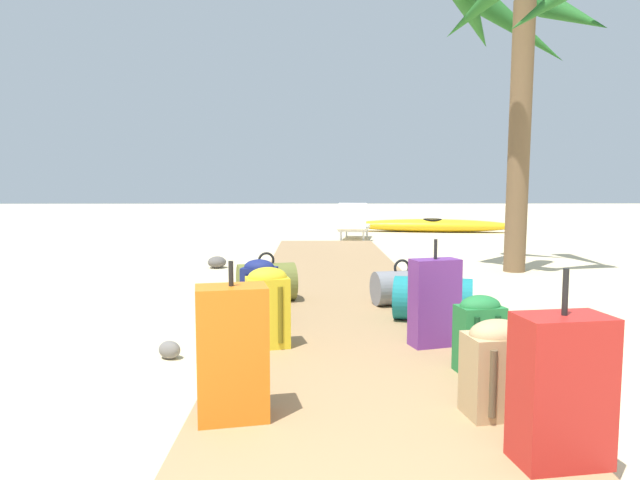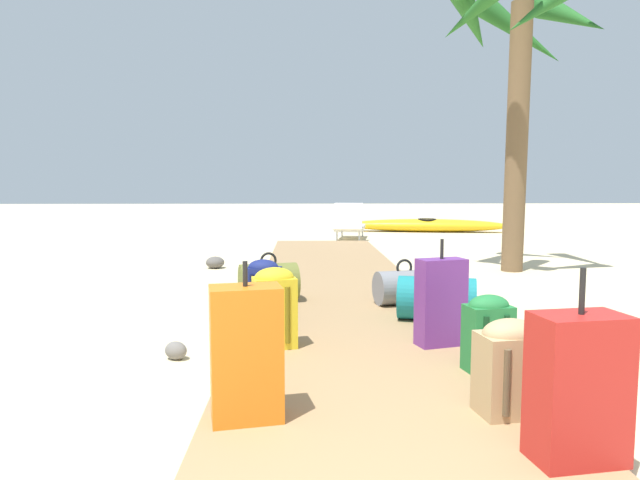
# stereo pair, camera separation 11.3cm
# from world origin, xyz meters

# --- Properties ---
(ground_plane) EXTENTS (60.00, 60.00, 0.00)m
(ground_plane) POSITION_xyz_m (0.00, 4.09, 0.00)
(ground_plane) COLOR beige
(boardwalk) EXTENTS (1.81, 10.23, 0.08)m
(boardwalk) POSITION_xyz_m (0.00, 5.11, 0.04)
(boardwalk) COLOR #9E7A51
(boardwalk) RESTS_ON ground
(duffel_bag_teal) EXTENTS (0.71, 0.52, 0.48)m
(duffel_bag_teal) POSITION_xyz_m (0.72, 3.46, 0.27)
(duffel_bag_teal) COLOR #197A7F
(duffel_bag_teal) RESTS_ON boardwalk
(backpack_yellow) EXTENTS (0.33, 0.27, 0.57)m
(backpack_yellow) POSITION_xyz_m (-0.60, 2.71, 0.38)
(backpack_yellow) COLOR gold
(backpack_yellow) RESTS_ON boardwalk
(suitcase_orange) EXTENTS (0.38, 0.28, 0.78)m
(suitcase_orange) POSITION_xyz_m (-0.68, 1.48, 0.41)
(suitcase_orange) COLOR orange
(suitcase_orange) RESTS_ON boardwalk
(suitcase_red) EXTENTS (0.40, 0.28, 0.81)m
(suitcase_red) POSITION_xyz_m (0.73, 1.01, 0.39)
(suitcase_red) COLOR red
(suitcase_red) RESTS_ON boardwalk
(suitcase_purple) EXTENTS (0.37, 0.26, 0.76)m
(suitcase_purple) POSITION_xyz_m (0.58, 2.73, 0.39)
(suitcase_purple) COLOR #6B2D84
(suitcase_purple) RESTS_ON boardwalk
(backpack_tan) EXTENTS (0.34, 0.28, 0.48)m
(backpack_tan) POSITION_xyz_m (0.62, 1.50, 0.33)
(backpack_tan) COLOR tan
(backpack_tan) RESTS_ON boardwalk
(backpack_green) EXTENTS (0.30, 0.24, 0.48)m
(backpack_green) POSITION_xyz_m (0.73, 2.15, 0.33)
(backpack_green) COLOR #237538
(backpack_green) RESTS_ON boardwalk
(backpack_navy) EXTENTS (0.31, 0.27, 0.52)m
(backpack_navy) POSITION_xyz_m (-0.74, 3.52, 0.35)
(backpack_navy) COLOR navy
(backpack_navy) RESTS_ON boardwalk
(duffel_bag_grey) EXTENTS (0.59, 0.44, 0.44)m
(duffel_bag_grey) POSITION_xyz_m (0.57, 4.12, 0.24)
(duffel_bag_grey) COLOR slate
(duffel_bag_grey) RESTS_ON boardwalk
(duffel_bag_olive) EXTENTS (0.63, 0.50, 0.48)m
(duffel_bag_olive) POSITION_xyz_m (-0.74, 4.29, 0.27)
(duffel_bag_olive) COLOR olive
(duffel_bag_olive) RESTS_ON boardwalk
(palm_tree_far_right) EXTENTS (2.25, 2.21, 4.06)m
(palm_tree_far_right) POSITION_xyz_m (2.55, 6.63, 3.09)
(palm_tree_far_right) COLOR brown
(palm_tree_far_right) RESTS_ON ground
(lounge_chair) EXTENTS (0.84, 1.58, 0.82)m
(lounge_chair) POSITION_xyz_m (0.64, 11.22, 0.33)
(lounge_chair) COLOR white
(lounge_chair) RESTS_ON ground
(kayak) EXTENTS (4.17, 1.28, 0.34)m
(kayak) POSITION_xyz_m (2.79, 13.23, 0.17)
(kayak) COLOR gold
(kayak) RESTS_ON ground
(rock_right_far) EXTENTS (0.41, 0.38, 0.15)m
(rock_right_far) POSITION_xyz_m (1.90, 3.12, 0.08)
(rock_right_far) COLOR gray
(rock_right_far) RESTS_ON ground
(rock_left_far) EXTENTS (0.20, 0.18, 0.13)m
(rock_left_far) POSITION_xyz_m (-1.29, 2.70, 0.06)
(rock_left_far) COLOR slate
(rock_left_far) RESTS_ON ground
(rock_left_mid) EXTENTS (0.32, 0.31, 0.17)m
(rock_left_mid) POSITION_xyz_m (-1.68, 7.05, 0.09)
(rock_left_mid) COLOR #5B5651
(rock_left_mid) RESTS_ON ground
(rock_right_mid) EXTENTS (0.31, 0.29, 0.19)m
(rock_right_mid) POSITION_xyz_m (1.22, 3.92, 0.10)
(rock_right_mid) COLOR gray
(rock_right_mid) RESTS_ON ground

